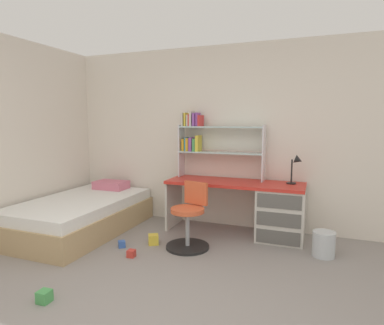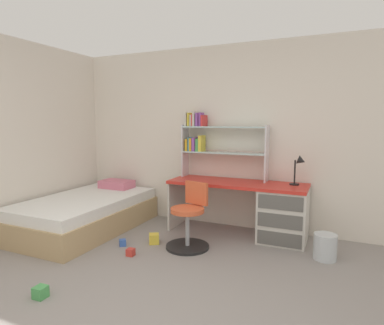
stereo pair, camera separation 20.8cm
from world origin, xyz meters
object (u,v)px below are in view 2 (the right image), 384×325
object	(u,v)px
swivel_chair	(189,222)
toy_block_blue_0	(123,243)
bed_platform	(85,213)
toy_block_yellow_3	(154,239)
bookshelf_hutch	(211,139)
toy_block_red_1	(131,252)
desk	(271,209)
waste_bin	(325,247)
toy_block_green_2	(40,292)
desk_lamp	(300,166)

from	to	relation	value
swivel_chair	toy_block_blue_0	size ratio (longest dim) A/B	9.89
bed_platform	toy_block_yellow_3	world-z (taller)	bed_platform
bookshelf_hutch	toy_block_red_1	size ratio (longest dim) A/B	14.88
desk	toy_block_red_1	size ratio (longest dim) A/B	22.20
desk	swivel_chair	bearing A→B (deg)	-140.93
waste_bin	toy_block_green_2	bearing A→B (deg)	-139.74
desk	toy_block_green_2	distance (m)	2.74
swivel_chair	toy_block_yellow_3	xyz separation A→B (m)	(-0.44, -0.08, -0.25)
desk	toy_block_red_1	distance (m)	1.83
desk_lamp	bed_platform	size ratio (longest dim) A/B	0.19
toy_block_blue_0	desk	bearing A→B (deg)	31.72
desk	bed_platform	size ratio (longest dim) A/B	0.91
swivel_chair	toy_block_green_2	world-z (taller)	swivel_chair
toy_block_blue_0	toy_block_green_2	size ratio (longest dim) A/B	0.77
bed_platform	toy_block_green_2	bearing A→B (deg)	-59.61
desk	desk_lamp	size ratio (longest dim) A/B	4.72
desk	toy_block_yellow_3	distance (m)	1.53
bed_platform	waste_bin	size ratio (longest dim) A/B	6.97
bookshelf_hutch	toy_block_blue_0	xyz separation A→B (m)	(-0.70, -1.17, -1.22)
desk_lamp	bed_platform	world-z (taller)	desk_lamp
toy_block_red_1	toy_block_green_2	distance (m)	1.08
bookshelf_hutch	swivel_chair	xyz separation A→B (m)	(0.06, -0.87, -0.95)
swivel_chair	bed_platform	world-z (taller)	swivel_chair
desk	toy_block_blue_0	distance (m)	1.91
swivel_chair	toy_block_yellow_3	bearing A→B (deg)	-170.36
waste_bin	toy_block_red_1	size ratio (longest dim) A/B	3.48
toy_block_green_2	toy_block_blue_0	bearing A→B (deg)	93.19
bookshelf_hutch	toy_block_green_2	distance (m)	2.79
waste_bin	toy_block_green_2	world-z (taller)	waste_bin
bed_platform	swivel_chair	bearing A→B (deg)	-0.44
toy_block_green_2	bed_platform	bearing A→B (deg)	120.39
toy_block_red_1	desk_lamp	bearing A→B (deg)	37.66
toy_block_blue_0	toy_block_yellow_3	xyz separation A→B (m)	(0.31, 0.23, 0.02)
swivel_chair	toy_block_yellow_3	world-z (taller)	swivel_chair
waste_bin	toy_block_red_1	world-z (taller)	waste_bin
waste_bin	swivel_chair	bearing A→B (deg)	-169.24
toy_block_blue_0	toy_block_green_2	world-z (taller)	toy_block_green_2
toy_block_blue_0	toy_block_yellow_3	size ratio (longest dim) A/B	0.65
bed_platform	toy_block_green_2	world-z (taller)	bed_platform
swivel_chair	waste_bin	xyz separation A→B (m)	(1.51, 0.29, -0.16)
swivel_chair	toy_block_blue_0	bearing A→B (deg)	-158.16
bed_platform	waste_bin	world-z (taller)	bed_platform
desk_lamp	bookshelf_hutch	bearing A→B (deg)	175.32
desk	desk_lamp	world-z (taller)	desk_lamp
swivel_chair	toy_block_red_1	distance (m)	0.76
toy_block_blue_0	toy_block_green_2	bearing A→B (deg)	-86.81
desk_lamp	toy_block_blue_0	size ratio (longest dim) A/B	4.87
toy_block_green_2	toy_block_red_1	bearing A→B (deg)	79.91
desk_lamp	swivel_chair	distance (m)	1.54
swivel_chair	toy_block_green_2	bearing A→B (deg)	-113.48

